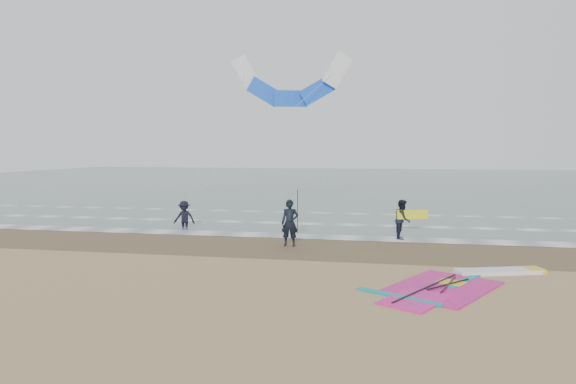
% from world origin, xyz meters
% --- Properties ---
extents(ground, '(120.00, 120.00, 0.00)m').
position_xyz_m(ground, '(0.00, 0.00, 0.00)').
color(ground, tan).
rests_on(ground, ground).
extents(sea_water, '(120.00, 80.00, 0.02)m').
position_xyz_m(sea_water, '(0.00, 48.00, 0.01)').
color(sea_water, '#47605E').
rests_on(sea_water, ground).
extents(wet_sand_band, '(120.00, 5.00, 0.01)m').
position_xyz_m(wet_sand_band, '(0.00, 6.00, 0.00)').
color(wet_sand_band, brown).
rests_on(wet_sand_band, ground).
extents(foam_waterline, '(120.00, 9.15, 0.02)m').
position_xyz_m(foam_waterline, '(0.00, 10.44, 0.03)').
color(foam_waterline, white).
rests_on(foam_waterline, ground).
extents(windsurf_rig, '(5.54, 5.25, 0.13)m').
position_xyz_m(windsurf_rig, '(3.73, 1.33, 0.04)').
color(windsurf_rig, white).
rests_on(windsurf_rig, ground).
extents(person_standing, '(0.69, 0.48, 1.82)m').
position_xyz_m(person_standing, '(-1.98, 6.00, 0.91)').
color(person_standing, black).
rests_on(person_standing, ground).
extents(person_walking, '(0.69, 0.85, 1.67)m').
position_xyz_m(person_walking, '(2.36, 8.43, 0.83)').
color(person_walking, black).
rests_on(person_walking, ground).
extents(person_wading, '(1.07, 0.62, 1.63)m').
position_xyz_m(person_wading, '(-7.88, 9.79, 0.82)').
color(person_wading, black).
rests_on(person_wading, ground).
extents(held_pole, '(0.17, 0.86, 1.82)m').
position_xyz_m(held_pole, '(-1.68, 6.00, 1.34)').
color(held_pole, black).
rests_on(held_pole, ground).
extents(carried_kiteboard, '(1.30, 0.51, 0.39)m').
position_xyz_m(carried_kiteboard, '(2.76, 8.33, 1.06)').
color(carried_kiteboard, yellow).
rests_on(carried_kiteboard, ground).
extents(surf_kite, '(7.75, 4.39, 7.82)m').
position_xyz_m(surf_kite, '(-3.43, 13.81, 7.18)').
color(surf_kite, white).
rests_on(surf_kite, ground).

